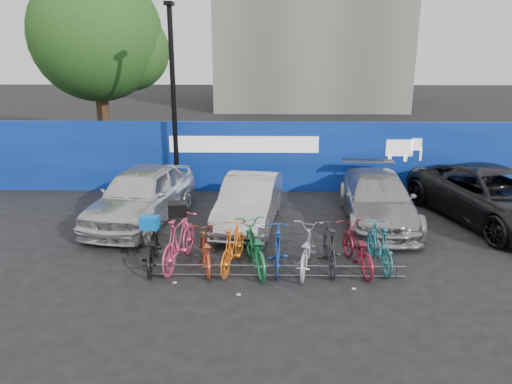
{
  "coord_description": "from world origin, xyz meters",
  "views": [
    {
      "loc": [
        -0.26,
        -10.52,
        4.96
      ],
      "look_at": [
        -0.51,
        2.0,
        1.17
      ],
      "focal_mm": 35.0,
      "sensor_mm": 36.0,
      "label": 1
    }
  ],
  "objects_px": {
    "car_0": "(141,195)",
    "car_3": "(494,196)",
    "bike_6": "(306,250)",
    "bike_7": "(330,247)",
    "lamppost": "(173,97)",
    "bike_9": "(379,246)",
    "car_2": "(378,199)",
    "bike_3": "(233,247)",
    "car_1": "(250,201)",
    "bike_0": "(152,248)",
    "bike_5": "(278,248)",
    "bike_4": "(254,247)",
    "bike_8": "(357,248)",
    "tree": "(103,38)",
    "bike_rack": "(277,271)",
    "bike_2": "(205,250)",
    "bike_1": "(179,241)"
  },
  "relations": [
    {
      "from": "bike_6",
      "to": "lamppost",
      "type": "bearing_deg",
      "value": -45.56
    },
    {
      "from": "lamppost",
      "to": "bike_7",
      "type": "xyz_separation_m",
      "value": [
        4.39,
        -5.52,
        -2.74
      ]
    },
    {
      "from": "lamppost",
      "to": "bike_1",
      "type": "xyz_separation_m",
      "value": [
        0.97,
        -5.42,
        -2.66
      ]
    },
    {
      "from": "tree",
      "to": "bike_rack",
      "type": "height_order",
      "value": "tree"
    },
    {
      "from": "bike_9",
      "to": "tree",
      "type": "bearing_deg",
      "value": -54.16
    },
    {
      "from": "bike_rack",
      "to": "bike_1",
      "type": "relative_size",
      "value": 2.76
    },
    {
      "from": "car_3",
      "to": "bike_3",
      "type": "relative_size",
      "value": 3.18
    },
    {
      "from": "lamppost",
      "to": "bike_5",
      "type": "distance_m",
      "value": 7.01
    },
    {
      "from": "car_0",
      "to": "bike_4",
      "type": "relative_size",
      "value": 2.33
    },
    {
      "from": "car_3",
      "to": "bike_0",
      "type": "bearing_deg",
      "value": -177.09
    },
    {
      "from": "bike_1",
      "to": "bike_9",
      "type": "height_order",
      "value": "bike_1"
    },
    {
      "from": "bike_rack",
      "to": "car_2",
      "type": "bearing_deg",
      "value": 50.98
    },
    {
      "from": "lamppost",
      "to": "bike_0",
      "type": "height_order",
      "value": "lamppost"
    },
    {
      "from": "tree",
      "to": "bike_6",
      "type": "relative_size",
      "value": 4.12
    },
    {
      "from": "bike_rack",
      "to": "car_0",
      "type": "height_order",
      "value": "car_0"
    },
    {
      "from": "bike_9",
      "to": "bike_2",
      "type": "bearing_deg",
      "value": -4.3
    },
    {
      "from": "car_2",
      "to": "car_0",
      "type": "bearing_deg",
      "value": -175.8
    },
    {
      "from": "tree",
      "to": "bike_2",
      "type": "bearing_deg",
      "value": -63.25
    },
    {
      "from": "car_1",
      "to": "bike_0",
      "type": "relative_size",
      "value": 2.31
    },
    {
      "from": "bike_rack",
      "to": "car_1",
      "type": "height_order",
      "value": "car_1"
    },
    {
      "from": "car_0",
      "to": "bike_3",
      "type": "bearing_deg",
      "value": -36.11
    },
    {
      "from": "bike_4",
      "to": "bike_9",
      "type": "relative_size",
      "value": 1.14
    },
    {
      "from": "bike_3",
      "to": "bike_2",
      "type": "bearing_deg",
      "value": 12.65
    },
    {
      "from": "bike_5",
      "to": "car_2",
      "type": "bearing_deg",
      "value": -130.55
    },
    {
      "from": "bike_9",
      "to": "car_3",
      "type": "bearing_deg",
      "value": -147.98
    },
    {
      "from": "bike_0",
      "to": "bike_9",
      "type": "bearing_deg",
      "value": 174.27
    },
    {
      "from": "car_0",
      "to": "bike_9",
      "type": "height_order",
      "value": "car_0"
    },
    {
      "from": "car_3",
      "to": "bike_2",
      "type": "distance_m",
      "value": 8.43
    },
    {
      "from": "bike_3",
      "to": "bike_9",
      "type": "distance_m",
      "value": 3.32
    },
    {
      "from": "car_1",
      "to": "car_0",
      "type": "bearing_deg",
      "value": -175.1
    },
    {
      "from": "lamppost",
      "to": "bike_7",
      "type": "relative_size",
      "value": 3.48
    },
    {
      "from": "car_0",
      "to": "car_3",
      "type": "distance_m",
      "value": 9.96
    },
    {
      "from": "tree",
      "to": "car_0",
      "type": "xyz_separation_m",
      "value": [
        3.0,
        -7.18,
        -4.27
      ]
    },
    {
      "from": "car_2",
      "to": "car_3",
      "type": "relative_size",
      "value": 0.85
    },
    {
      "from": "tree",
      "to": "bike_4",
      "type": "xyz_separation_m",
      "value": [
        6.27,
        -10.22,
        -4.54
      ]
    },
    {
      "from": "bike_7",
      "to": "bike_2",
      "type": "bearing_deg",
      "value": -0.56
    },
    {
      "from": "car_0",
      "to": "bike_6",
      "type": "distance_m",
      "value": 5.4
    },
    {
      "from": "bike_3",
      "to": "bike_7",
      "type": "bearing_deg",
      "value": -165.66
    },
    {
      "from": "lamppost",
      "to": "bike_2",
      "type": "xyz_separation_m",
      "value": [
        1.58,
        -5.56,
        -2.82
      ]
    },
    {
      "from": "car_2",
      "to": "bike_9",
      "type": "bearing_deg",
      "value": -97.88
    },
    {
      "from": "car_0",
      "to": "bike_7",
      "type": "bearing_deg",
      "value": -19.67
    },
    {
      "from": "bike_9",
      "to": "bike_6",
      "type": "bearing_deg",
      "value": 0.04
    },
    {
      "from": "bike_3",
      "to": "bike_9",
      "type": "xyz_separation_m",
      "value": [
        3.32,
        0.14,
        0.01
      ]
    },
    {
      "from": "lamppost",
      "to": "car_3",
      "type": "relative_size",
      "value": 1.1
    },
    {
      "from": "bike_3",
      "to": "bike_7",
      "type": "relative_size",
      "value": 0.99
    },
    {
      "from": "bike_7",
      "to": "bike_8",
      "type": "distance_m",
      "value": 0.62
    },
    {
      "from": "bike_3",
      "to": "bike_8",
      "type": "bearing_deg",
      "value": -165.69
    },
    {
      "from": "bike_6",
      "to": "bike_7",
      "type": "distance_m",
      "value": 0.55
    },
    {
      "from": "lamppost",
      "to": "bike_2",
      "type": "distance_m",
      "value": 6.43
    },
    {
      "from": "car_0",
      "to": "bike_1",
      "type": "bearing_deg",
      "value": -50.42
    }
  ]
}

